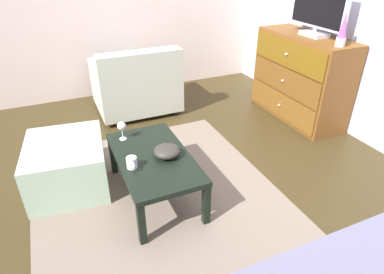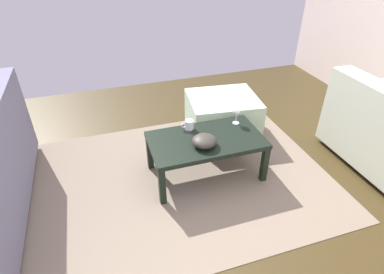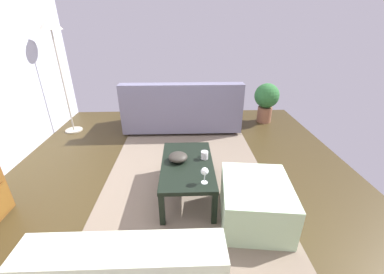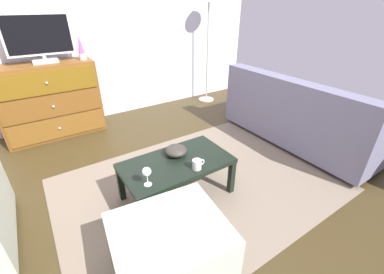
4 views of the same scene
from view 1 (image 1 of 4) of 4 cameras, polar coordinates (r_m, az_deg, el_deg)
name	(u,v)px [view 1 (image 1 of 4)]	position (r m, az deg, el deg)	size (l,w,h in m)	color
ground_plane	(181,194)	(2.77, -1.86, -9.86)	(5.35, 4.67, 0.05)	#382C16
area_rug	(167,214)	(2.56, -4.40, -13.12)	(2.60, 1.90, 0.01)	#726455
dresser	(300,78)	(3.97, 18.28, 9.76)	(1.18, 0.49, 0.95)	brown
tv	(319,6)	(3.76, 21.20, 20.42)	(0.74, 0.18, 0.56)	silver
lava_lamp	(343,30)	(3.45, 24.76, 16.48)	(0.09, 0.09, 0.33)	#B7B7BC
coffee_table	(153,161)	(2.54, -6.72, -4.11)	(0.95, 0.53, 0.38)	black
wine_glass	(122,127)	(2.71, -12.15, 1.78)	(0.07, 0.07, 0.16)	silver
mug	(132,163)	(2.38, -10.42, -4.42)	(0.11, 0.08, 0.08)	silver
bowl_decorative	(167,151)	(2.48, -4.42, -2.42)	(0.20, 0.20, 0.09)	#2F2C26
armchair	(136,85)	(4.02, -9.63, 8.87)	(0.80, 0.94, 0.79)	#332319
ottoman	(67,165)	(2.89, -20.86, -4.57)	(0.70, 0.60, 0.40)	#A7C6A4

